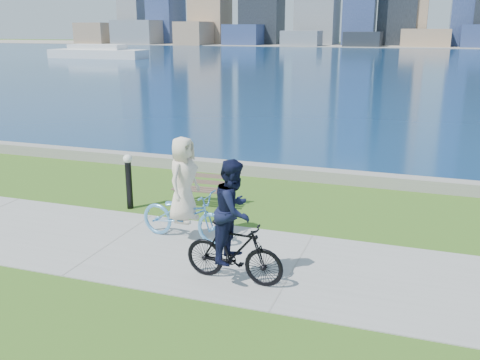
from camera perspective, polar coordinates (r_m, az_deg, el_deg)
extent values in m
plane|color=#325917|center=(10.45, 5.77, -9.38)|extent=(320.00, 320.00, 0.00)
cube|color=gray|center=(10.45, 5.77, -9.34)|extent=(80.00, 3.50, 0.02)
cube|color=gray|center=(16.14, 10.95, 0.29)|extent=(90.00, 0.50, 0.35)
cube|color=#0C2A50|center=(81.36, 18.00, 12.13)|extent=(320.00, 131.00, 0.01)
cube|color=gray|center=(139.30, 18.75, 13.41)|extent=(320.00, 30.00, 0.12)
cube|color=#907558|center=(154.66, -15.27, 14.87)|extent=(8.59, 7.08, 5.52)
cube|color=slate|center=(149.05, -10.76, 15.23)|extent=(11.54, 9.83, 6.12)
cube|color=#907558|center=(140.51, -4.94, 15.32)|extent=(7.15, 9.98, 5.67)
cube|color=navy|center=(137.30, 0.32, 15.22)|extent=(8.97, 6.99, 5.02)
cube|color=slate|center=(131.65, 6.58, 14.77)|extent=(8.80, 7.07, 3.55)
cube|color=black|center=(130.70, 12.99, 14.42)|extent=(8.21, 8.92, 3.35)
cube|color=#907558|center=(132.10, 19.19, 14.12)|extent=(10.65, 7.27, 4.00)
cube|color=silver|center=(83.17, -14.91, 12.87)|extent=(14.63, 4.18, 1.25)
cube|color=silver|center=(83.13, -14.96, 13.55)|extent=(8.36, 3.14, 0.73)
cube|color=black|center=(13.88, -6.89, -1.93)|extent=(0.06, 0.06, 0.44)
cube|color=black|center=(13.44, -1.51, -2.42)|extent=(0.06, 0.06, 0.44)
cube|color=black|center=(14.19, -6.36, -1.51)|extent=(0.06, 0.06, 0.44)
cube|color=black|center=(13.76, -1.09, -1.97)|extent=(0.06, 0.06, 0.44)
cube|color=brown|center=(13.58, -4.27, -1.21)|extent=(1.56, 0.20, 0.04)
cube|color=brown|center=(13.72, -4.05, -1.03)|extent=(1.56, 0.20, 0.04)
cube|color=brown|center=(13.86, -3.84, -0.85)|extent=(1.56, 0.20, 0.04)
cube|color=brown|center=(13.93, -3.69, -0.22)|extent=(1.56, 0.16, 0.11)
cube|color=brown|center=(13.91, -3.66, 0.47)|extent=(1.56, 0.16, 0.11)
cylinder|color=black|center=(13.79, -11.75, -0.49)|extent=(0.16, 0.16, 1.26)
sphere|color=white|center=(13.62, -11.91, 2.22)|extent=(0.23, 0.23, 0.23)
imported|color=#61AEED|center=(11.59, -5.94, -3.73)|extent=(0.96, 2.18, 1.10)
imported|color=white|center=(11.34, -6.06, 0.06)|extent=(0.68, 0.97, 1.84)
imported|color=black|center=(9.66, -0.66, -7.70)|extent=(0.65, 1.90, 1.13)
imported|color=black|center=(9.37, -0.68, -3.29)|extent=(0.74, 0.92, 1.84)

